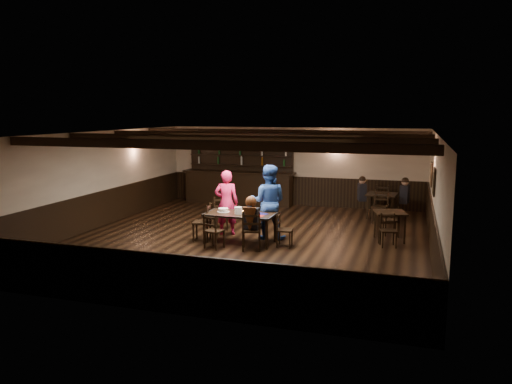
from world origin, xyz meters
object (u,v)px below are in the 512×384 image
(chair_near_left, at_px, (212,229))
(bar_counter, at_px, (239,183))
(dining_table, at_px, (240,216))
(man_blue, at_px, (268,202))
(cake, at_px, (223,210))
(woman_pink, at_px, (226,203))
(chair_near_right, at_px, (251,228))

(chair_near_left, height_order, bar_counter, bar_counter)
(dining_table, relative_size, chair_near_left, 2.04)
(man_blue, bearing_deg, dining_table, 43.37)
(cake, bearing_deg, woman_pink, 104.58)
(cake, bearing_deg, chair_near_right, -33.77)
(chair_near_left, xyz_separation_m, bar_counter, (-1.40, 5.91, 0.23))
(dining_table, xyz_separation_m, cake, (-0.46, 0.04, 0.11))
(dining_table, distance_m, woman_pink, 0.98)
(woman_pink, bearing_deg, dining_table, 115.66)
(dining_table, height_order, man_blue, man_blue)
(chair_near_left, height_order, cake, cake)
(chair_near_left, distance_m, cake, 0.81)
(cake, bearing_deg, dining_table, -4.96)
(chair_near_right, bearing_deg, bar_counter, 111.98)
(cake, bearing_deg, man_blue, 31.27)
(chair_near_left, bearing_deg, bar_counter, 103.31)
(woman_pink, bearing_deg, chair_near_left, 81.66)
(chair_near_left, relative_size, woman_pink, 0.49)
(man_blue, bearing_deg, woman_pink, -10.69)
(chair_near_left, bearing_deg, dining_table, 57.38)
(man_blue, xyz_separation_m, cake, (-1.00, -0.61, -0.16))
(chair_near_left, bearing_deg, woman_pink, 97.22)
(dining_table, bearing_deg, chair_near_left, -122.62)
(chair_near_left, relative_size, chair_near_right, 0.89)
(chair_near_left, xyz_separation_m, chair_near_right, (0.94, 0.12, 0.06))
(woman_pink, xyz_separation_m, man_blue, (1.18, -0.08, 0.10))
(cake, distance_m, bar_counter, 5.34)
(chair_near_right, relative_size, woman_pink, 0.55)
(chair_near_left, relative_size, cake, 2.76)
(woman_pink, bearing_deg, chair_near_right, 114.83)
(chair_near_right, distance_m, bar_counter, 6.24)
(woman_pink, distance_m, man_blue, 1.18)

